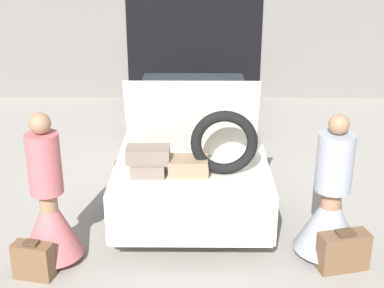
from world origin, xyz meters
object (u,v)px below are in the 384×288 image
at_px(suitcase_beside_left_person, 33,261).
at_px(suitcase_beside_right_person, 343,251).
at_px(car, 193,133).
at_px(person_right, 330,208).
at_px(person_left, 49,211).

height_order(suitcase_beside_left_person, suitcase_beside_right_person, suitcase_beside_right_person).
bearing_deg(car, suitcase_beside_right_person, -58.76).
xyz_separation_m(person_right, suitcase_beside_right_person, (0.11, -0.28, -0.36)).
bearing_deg(person_left, car, 137.32).
bearing_deg(suitcase_beside_left_person, suitcase_beside_right_person, 3.29).
bearing_deg(suitcase_beside_right_person, person_right, 110.86).
xyz_separation_m(car, suitcase_beside_left_person, (-1.59, -2.79, -0.36)).
xyz_separation_m(person_left, suitcase_beside_right_person, (3.06, -0.14, -0.38)).
height_order(car, person_right, car).
xyz_separation_m(car, suitcase_beside_right_person, (1.58, -2.61, -0.35)).
height_order(car, suitcase_beside_right_person, car).
distance_m(person_right, suitcase_beside_right_person, 0.46).
bearing_deg(person_right, suitcase_beside_right_person, -154.80).
bearing_deg(suitcase_beside_right_person, person_left, 177.36).
height_order(person_right, suitcase_beside_right_person, person_right).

